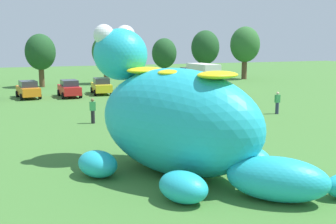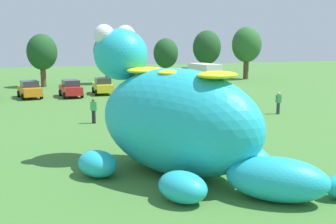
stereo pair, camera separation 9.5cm
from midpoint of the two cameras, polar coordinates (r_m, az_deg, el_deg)
The scene contains 15 objects.
ground_plane at distance 17.60m, azimuth 5.20°, elevation -8.34°, with size 160.00×160.00×0.00m, color #427533.
giant_inflatable_creature at distance 16.77m, azimuth 1.48°, elevation -1.14°, with size 9.97×10.51×6.25m.
car_orange at distance 42.29m, azimuth -18.79°, elevation 3.03°, with size 2.32×4.28×1.72m.
car_red at distance 42.04m, azimuth -13.43°, elevation 3.25°, with size 2.07×4.17×1.72m.
car_yellow at distance 43.71m, azimuth -9.08°, elevation 3.64°, with size 2.14×4.20×1.72m.
car_silver at distance 43.65m, azimuth -3.61°, elevation 3.73°, with size 2.21×4.23×1.72m.
box_truck at distance 48.51m, azimuth 4.79°, elevation 5.20°, with size 2.64×6.50×2.95m.
tree_centre_left at distance 52.11m, azimuth -17.21°, elevation 8.00°, with size 3.63×3.63×6.45m.
tree_centre at distance 54.19m, azimuth -8.47°, elevation 8.34°, with size 3.60×3.60×6.39m.
tree_centre_right at distance 55.79m, azimuth -0.26°, elevation 8.21°, with size 3.37×3.37×5.98m.
tree_mid_right at distance 58.81m, azimuth 5.52°, elevation 8.97°, with size 4.00×4.00×7.11m.
tree_right at distance 61.63m, azimuth 11.03°, elevation 9.24°, with size 4.34×4.34×7.70m.
spectator_near_inflatable at distance 27.97m, azimuth -10.31°, elevation 0.15°, with size 0.38×0.26×1.71m.
spectator_mid_field at distance 32.25m, azimuth 15.32°, elevation 1.23°, with size 0.38×0.26×1.71m.
spectator_by_cars at distance 40.41m, azimuth -1.19°, elevation 3.25°, with size 0.38×0.26×1.71m.
Camera 2 is at (-7.44, -14.98, 5.47)m, focal length 43.42 mm.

